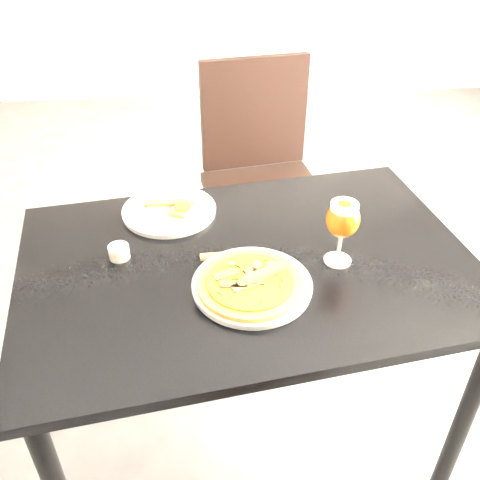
{
  "coord_description": "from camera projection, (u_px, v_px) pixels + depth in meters",
  "views": [
    {
      "loc": [
        -0.16,
        -1.31,
        1.63
      ],
      "look_at": [
        -0.07,
        -0.21,
        0.83
      ],
      "focal_mm": 40.0,
      "sensor_mm": 36.0,
      "label": 1
    }
  ],
  "objects": [
    {
      "name": "plate_main",
      "position": [
        252.0,
        285.0,
        1.33
      ],
      "size": [
        0.34,
        0.34,
        0.02
      ],
      "primitive_type": "cylinder",
      "rotation": [
        0.0,
        0.0,
        -0.17
      ],
      "color": "silver",
      "rests_on": "dining_table"
    },
    {
      "name": "chair_far",
      "position": [
        262.0,
        177.0,
        2.2
      ],
      "size": [
        0.53,
        0.53,
        1.0
      ],
      "rotation": [
        0.0,
        0.0,
        0.16
      ],
      "color": "black",
      "rests_on": "ground"
    },
    {
      "name": "loose_crust",
      "position": [
        219.0,
        256.0,
        1.43
      ],
      "size": [
        0.1,
        0.03,
        0.01
      ],
      "primitive_type": "cube",
      "rotation": [
        0.0,
        0.0,
        0.04
      ],
      "color": "brown",
      "rests_on": "dining_table"
    },
    {
      "name": "crust_scraps",
      "position": [
        176.0,
        206.0,
        1.6
      ],
      "size": [
        0.16,
        0.1,
        0.01
      ],
      "rotation": [
        0.0,
        0.0,
        0.42
      ],
      "color": "brown",
      "rests_on": "plate_second"
    },
    {
      "name": "beer_glass",
      "position": [
        343.0,
        220.0,
        1.34
      ],
      "size": [
        0.09,
        0.09,
        0.18
      ],
      "color": "silver",
      "rests_on": "dining_table"
    },
    {
      "name": "plate_second",
      "position": [
        169.0,
        211.0,
        1.61
      ],
      "size": [
        0.36,
        0.36,
        0.01
      ],
      "primitive_type": "cylinder",
      "rotation": [
        0.0,
        0.0,
        0.39
      ],
      "color": "silver",
      "rests_on": "dining_table"
    },
    {
      "name": "ground",
      "position": [
        254.0,
        384.0,
        2.02
      ],
      "size": [
        6.0,
        6.0,
        0.0
      ],
      "primitive_type": "plane",
      "color": "#555558",
      "rests_on": "ground"
    },
    {
      "name": "pizza",
      "position": [
        251.0,
        282.0,
        1.31
      ],
      "size": [
        0.26,
        0.26,
        0.03
      ],
      "rotation": [
        0.0,
        0.0,
        0.19
      ],
      "color": "brown",
      "rests_on": "plate_main"
    },
    {
      "name": "dining_table",
      "position": [
        248.0,
        286.0,
        1.48
      ],
      "size": [
        1.31,
        0.97,
        0.75
      ],
      "rotation": [
        0.0,
        0.0,
        0.15
      ],
      "color": "black",
      "rests_on": "ground"
    },
    {
      "name": "sauce_cup",
      "position": [
        119.0,
        251.0,
        1.42
      ],
      "size": [
        0.06,
        0.06,
        0.04
      ],
      "color": "silver",
      "rests_on": "dining_table"
    }
  ]
}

